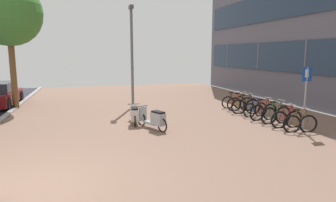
# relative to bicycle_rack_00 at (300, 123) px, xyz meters

# --- Properties ---
(ground) EXTENTS (21.00, 40.00, 0.13)m
(ground) POSITION_rel_bicycle_rack_00_xyz_m (-7.13, -2.23, -0.35)
(ground) COLOR #232132
(bicycle_rack_00) EXTENTS (1.26, 0.47, 0.94)m
(bicycle_rack_00) POSITION_rel_bicycle_rack_00_xyz_m (0.00, 0.00, 0.00)
(bicycle_rack_00) COLOR black
(bicycle_rack_00) RESTS_ON ground
(bicycle_rack_01) EXTENTS (1.30, 0.48, 0.97)m
(bicycle_rack_01) POSITION_rel_bicycle_rack_00_xyz_m (-0.03, 0.70, 0.01)
(bicycle_rack_01) COLOR black
(bicycle_rack_01) RESTS_ON ground
(bicycle_rack_02) EXTENTS (1.42, 0.48, 1.02)m
(bicycle_rack_02) POSITION_rel_bicycle_rack_00_xyz_m (0.01, 1.40, 0.02)
(bicycle_rack_02) COLOR black
(bicycle_rack_02) RESTS_ON ground
(bicycle_rack_03) EXTENTS (1.40, 0.48, 1.02)m
(bicycle_rack_03) POSITION_rel_bicycle_rack_00_xyz_m (-0.10, 2.10, 0.02)
(bicycle_rack_03) COLOR black
(bicycle_rack_03) RESTS_ON ground
(bicycle_rack_04) EXTENTS (1.27, 0.48, 0.94)m
(bicycle_rack_04) POSITION_rel_bicycle_rack_00_xyz_m (-0.06, 2.80, -0.00)
(bicycle_rack_04) COLOR black
(bicycle_rack_04) RESTS_ON ground
(bicycle_rack_05) EXTENTS (1.41, 0.49, 1.02)m
(bicycle_rack_05) POSITION_rel_bicycle_rack_00_xyz_m (-0.12, 3.50, 0.02)
(bicycle_rack_05) COLOR black
(bicycle_rack_05) RESTS_ON ground
(bicycle_rack_06) EXTENTS (1.36, 0.47, 1.00)m
(bicycle_rack_06) POSITION_rel_bicycle_rack_00_xyz_m (-0.01, 4.20, 0.02)
(bicycle_rack_06) COLOR black
(bicycle_rack_06) RESTS_ON ground
(bicycle_rack_07) EXTENTS (1.29, 0.47, 0.94)m
(bicycle_rack_07) POSITION_rel_bicycle_rack_00_xyz_m (0.02, 4.90, 0.00)
(bicycle_rack_07) COLOR black
(bicycle_rack_07) RESTS_ON ground
(scooter_near) EXTENTS (0.92, 1.71, 0.82)m
(scooter_near) POSITION_rel_bicycle_rack_00_xyz_m (-4.98, 1.89, 0.07)
(scooter_near) COLOR black
(scooter_near) RESTS_ON ground
(scooter_mid) EXTENTS (0.58, 1.76, 0.74)m
(scooter_mid) POSITION_rel_bicycle_rack_00_xyz_m (-5.55, 2.94, 0.05)
(scooter_mid) COLOR black
(scooter_mid) RESTS_ON ground
(parking_sign) EXTENTS (0.40, 0.07, 2.36)m
(parking_sign) POSITION_rel_bicycle_rack_00_xyz_m (0.14, -0.01, 1.14)
(parking_sign) COLOR gray
(parking_sign) RESTS_ON ground
(lamp_post) EXTENTS (0.20, 0.52, 5.26)m
(lamp_post) POSITION_rel_bicycle_rack_00_xyz_m (-4.99, 6.75, 2.61)
(lamp_post) COLOR slate
(lamp_post) RESTS_ON ground
(street_tree) EXTENTS (3.27, 3.27, 6.47)m
(street_tree) POSITION_rel_bicycle_rack_00_xyz_m (-10.93, 8.06, 4.48)
(street_tree) COLOR brown
(street_tree) RESTS_ON ground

